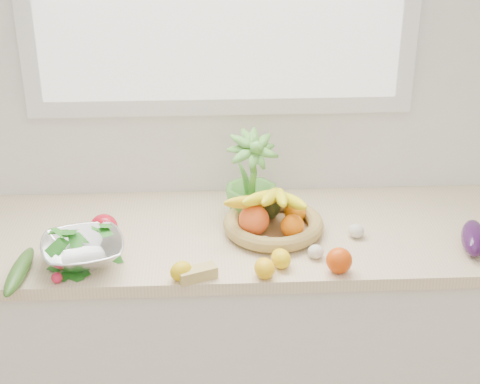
{
  "coord_description": "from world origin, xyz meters",
  "views": [
    {
      "loc": [
        -0.05,
        -0.14,
        2.07
      ],
      "look_at": [
        0.05,
        1.93,
        1.05
      ],
      "focal_mm": 55.0,
      "sensor_mm": 36.0,
      "label": 1
    }
  ],
  "objects_px": {
    "cucumber": "(19,271)",
    "potted_herb": "(251,179)",
    "apple": "(104,228)",
    "fruit_basket": "(272,218)",
    "colander_with_spinach": "(83,246)",
    "eggplant": "(473,238)"
  },
  "relations": [
    {
      "from": "cucumber",
      "to": "potted_herb",
      "type": "height_order",
      "value": "potted_herb"
    },
    {
      "from": "apple",
      "to": "potted_herb",
      "type": "xyz_separation_m",
      "value": [
        0.47,
        0.14,
        0.1
      ]
    },
    {
      "from": "apple",
      "to": "fruit_basket",
      "type": "bearing_deg",
      "value": 3.04
    },
    {
      "from": "apple",
      "to": "cucumber",
      "type": "height_order",
      "value": "apple"
    },
    {
      "from": "potted_herb",
      "to": "colander_with_spinach",
      "type": "distance_m",
      "value": 0.6
    },
    {
      "from": "apple",
      "to": "eggplant",
      "type": "height_order",
      "value": "apple"
    },
    {
      "from": "cucumber",
      "to": "colander_with_spinach",
      "type": "relative_size",
      "value": 0.89
    },
    {
      "from": "eggplant",
      "to": "apple",
      "type": "bearing_deg",
      "value": 174.51
    },
    {
      "from": "potted_herb",
      "to": "fruit_basket",
      "type": "relative_size",
      "value": 0.75
    },
    {
      "from": "potted_herb",
      "to": "fruit_basket",
      "type": "distance_m",
      "value": 0.16
    },
    {
      "from": "eggplant",
      "to": "potted_herb",
      "type": "bearing_deg",
      "value": 159.75
    },
    {
      "from": "eggplant",
      "to": "cucumber",
      "type": "relative_size",
      "value": 0.75
    },
    {
      "from": "apple",
      "to": "potted_herb",
      "type": "distance_m",
      "value": 0.5
    },
    {
      "from": "eggplant",
      "to": "fruit_basket",
      "type": "relative_size",
      "value": 0.47
    },
    {
      "from": "eggplant",
      "to": "fruit_basket",
      "type": "height_order",
      "value": "fruit_basket"
    },
    {
      "from": "cucumber",
      "to": "potted_herb",
      "type": "xyz_separation_m",
      "value": [
        0.69,
        0.35,
        0.12
      ]
    },
    {
      "from": "colander_with_spinach",
      "to": "fruit_basket",
      "type": "bearing_deg",
      "value": 16.68
    },
    {
      "from": "cucumber",
      "to": "colander_with_spinach",
      "type": "distance_m",
      "value": 0.19
    },
    {
      "from": "fruit_basket",
      "to": "colander_with_spinach",
      "type": "height_order",
      "value": "fruit_basket"
    },
    {
      "from": "fruit_basket",
      "to": "eggplant",
      "type": "bearing_deg",
      "value": -12.8
    },
    {
      "from": "fruit_basket",
      "to": "colander_with_spinach",
      "type": "relative_size",
      "value": 1.42
    },
    {
      "from": "eggplant",
      "to": "fruit_basket",
      "type": "bearing_deg",
      "value": 167.2
    }
  ]
}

